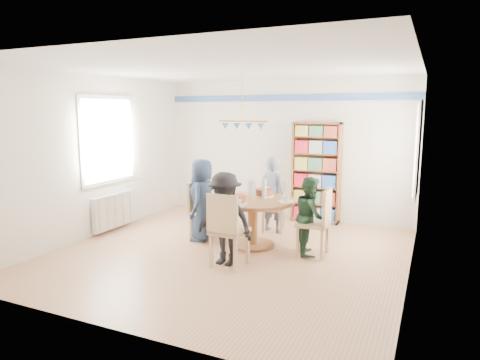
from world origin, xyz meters
The scene contains 14 objects.
ground centered at (0.00, 0.00, 0.00)m, with size 5.00×5.00×0.00m, color tan.
room_shell centered at (-0.26, 0.87, 1.65)m, with size 5.00×5.00×5.00m.
radiator centered at (-2.42, 0.30, 0.35)m, with size 0.12×1.00×0.60m.
dining_table centered at (0.19, 0.48, 0.56)m, with size 1.30×1.30×0.75m.
chair_left centered at (-0.80, 0.51, 0.52)m, with size 0.49×0.49×0.95m.
chair_right centered at (1.24, 0.44, 0.55)m, with size 0.45×0.45×1.00m.
chair_far centered at (0.18, 1.46, 0.48)m, with size 0.45×0.45×0.87m.
chair_near centered at (0.23, -0.54, 0.57)m, with size 0.47×0.47×1.03m.
person_left centered at (-0.69, 0.44, 0.67)m, with size 0.65×0.43×1.34m, color #1A273A.
person_right centered at (1.10, 0.48, 0.58)m, with size 0.56×0.44×1.16m, color #1A3523.
person_far centered at (0.19, 1.38, 0.66)m, with size 0.48×0.32×1.32m, color gray.
person_near centered at (0.15, -0.44, 0.65)m, with size 0.83×0.48×1.29m, color black.
bookshelf centered at (0.70, 2.34, 0.93)m, with size 0.90×0.27×1.89m.
tableware centered at (0.16, 0.50, 0.82)m, with size 1.30×1.30×0.34m.
Camera 1 is at (2.69, -5.51, 2.11)m, focal length 32.00 mm.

